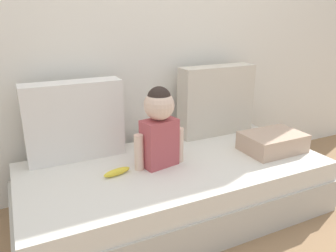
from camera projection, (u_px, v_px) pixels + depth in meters
ground_plane at (175, 211)px, 2.16m from camera, size 12.00×12.00×0.00m
back_wall at (138, 24)px, 2.28m from camera, size 5.12×0.10×2.33m
couch at (175, 188)px, 2.11m from camera, size 1.92×0.91×0.35m
throw_pillow_left at (74, 121)px, 2.05m from camera, size 0.60×0.16×0.49m
throw_pillow_right at (216, 100)px, 2.48m from camera, size 0.58×0.16×0.52m
toddler at (159, 124)px, 1.94m from camera, size 0.32×0.18×0.49m
banana at (117, 172)px, 1.88m from camera, size 0.18×0.08×0.04m
folded_blanket at (272, 142)px, 2.21m from camera, size 0.40×0.28×0.12m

